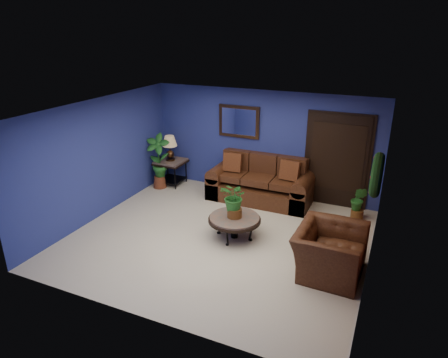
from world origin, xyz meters
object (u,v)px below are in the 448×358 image
at_px(coffee_table, 234,220).
at_px(end_table, 171,166).
at_px(side_chair, 271,178).
at_px(armchair, 329,251).
at_px(table_lamp, 170,145).
at_px(sofa, 261,185).

xyz_separation_m(coffee_table, end_table, (-2.57, 1.91, 0.12)).
relative_size(end_table, side_chair, 0.74).
xyz_separation_m(side_chair, armchair, (1.78, -2.42, -0.15)).
bearing_deg(side_chair, table_lamp, -178.73).
relative_size(sofa, coffee_table, 2.33).
bearing_deg(coffee_table, end_table, 143.40).
bearing_deg(end_table, armchair, -27.87).
relative_size(coffee_table, end_table, 1.44).
relative_size(side_chair, armchair, 0.79).
height_order(table_lamp, side_chair, table_lamp).
distance_m(coffee_table, side_chair, 1.99).
bearing_deg(end_table, coffee_table, -36.60).
distance_m(sofa, end_table, 2.44).
bearing_deg(coffee_table, sofa, 93.95).
bearing_deg(sofa, coffee_table, -86.05).
height_order(side_chair, armchair, side_chair).
distance_m(side_chair, armchair, 3.01).
xyz_separation_m(end_table, armchair, (4.45, -2.35, -0.10)).
distance_m(sofa, side_chair, 0.31).
height_order(end_table, armchair, armchair).
bearing_deg(coffee_table, table_lamp, 143.40).
xyz_separation_m(coffee_table, table_lamp, (-2.57, 1.91, 0.67)).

